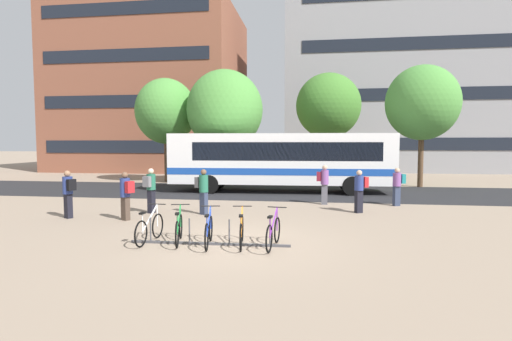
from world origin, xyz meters
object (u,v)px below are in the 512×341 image
street_tree_0 (166,111)px  street_tree_2 (422,103)px  street_tree_1 (225,110)px  commuter_grey_pack_5 (203,188)px  parked_bicycle_white_0 (150,228)px  parked_bicycle_orange_3 (242,232)px  parked_bicycle_blue_2 (209,231)px  street_tree_3 (328,106)px  commuter_black_pack_2 (68,191)px  city_bus (279,160)px  parked_bicycle_purple_4 (273,233)px  commuter_red_pack_3 (126,193)px  parked_bicycle_green_1 (179,229)px  commuter_red_pack_0 (360,188)px  commuter_grey_pack_1 (151,187)px  commuter_teal_pack_4 (398,184)px  commuter_maroon_pack_6 (324,182)px

street_tree_0 → street_tree_2: size_ratio=0.96×
street_tree_1 → commuter_grey_pack_5: bearing=-81.8°
parked_bicycle_white_0 → parked_bicycle_orange_3: bearing=-87.8°
parked_bicycle_blue_2 → street_tree_0: bearing=15.4°
street_tree_1 → parked_bicycle_orange_3: bearing=-75.9°
street_tree_3 → commuter_black_pack_2: bearing=-121.0°
city_bus → parked_bicycle_purple_4: (0.80, -11.59, -1.39)m
commuter_black_pack_2 → street_tree_0: 13.94m
parked_bicycle_purple_4 → commuter_red_pack_3: bearing=68.5°
parked_bicycle_white_0 → commuter_grey_pack_5: commuter_grey_pack_5 is taller
parked_bicycle_green_1 → commuter_red_pack_0: 7.68m
parked_bicycle_green_1 → parked_bicycle_orange_3: bearing=-105.4°
city_bus → parked_bicycle_blue_2: (-0.90, -11.65, -1.39)m
parked_bicycle_green_1 → parked_bicycle_orange_3: size_ratio=0.98×
commuter_red_pack_3 → city_bus: bearing=-90.8°
parked_bicycle_blue_2 → street_tree_3: size_ratio=0.22×
parked_bicycle_orange_3 → commuter_grey_pack_1: 6.12m
commuter_grey_pack_1 → commuter_grey_pack_5: 2.07m
parked_bicycle_white_0 → commuter_teal_pack_4: size_ratio=1.05×
commuter_grey_pack_1 → commuter_teal_pack_4: commuter_grey_pack_1 is taller
commuter_red_pack_3 → street_tree_3: (7.55, 16.33, 4.39)m
parked_bicycle_purple_4 → commuter_teal_pack_4: commuter_teal_pack_4 is taller
commuter_red_pack_0 → parked_bicycle_purple_4: bearing=33.5°
parked_bicycle_green_1 → commuter_grey_pack_1: (-2.59, 4.23, 0.62)m
commuter_grey_pack_5 → commuter_red_pack_3: bearing=-118.1°
city_bus → street_tree_0: street_tree_0 is taller
parked_bicycle_blue_2 → commuter_red_pack_3: (-3.74, 2.91, 0.59)m
commuter_grey_pack_1 → street_tree_3: bearing=-13.3°
commuter_red_pack_0 → commuter_teal_pack_4: size_ratio=1.01×
commuter_teal_pack_4 → street_tree_3: 12.73m
city_bus → commuter_black_pack_2: 11.09m
parked_bicycle_orange_3 → commuter_red_pack_0: commuter_red_pack_0 is taller
commuter_red_pack_3 → parked_bicycle_green_1: bearing=163.4°
commuter_black_pack_2 → commuter_maroon_pack_6: commuter_maroon_pack_6 is taller
commuter_red_pack_0 → commuter_grey_pack_1: bearing=-20.9°
city_bus → parked_bicycle_blue_2: city_bus is taller
commuter_red_pack_0 → commuter_grey_pack_1: size_ratio=0.96×
city_bus → street_tree_1: 6.23m
commuter_black_pack_2 → commuter_red_pack_0: bearing=-137.6°
commuter_grey_pack_5 → street_tree_3: street_tree_3 is taller
commuter_black_pack_2 → city_bus: bearing=-100.0°
city_bus → commuter_teal_pack_4: city_bus is taller
parked_bicycle_white_0 → street_tree_3: (5.50, 19.12, 4.98)m
commuter_grey_pack_5 → street_tree_1: size_ratio=0.23×
parked_bicycle_purple_4 → commuter_teal_pack_4: (4.63, 7.51, 0.56)m
commuter_grey_pack_5 → street_tree_0: bearing=145.9°
street_tree_2 → commuter_grey_pack_1: bearing=-139.4°
parked_bicycle_orange_3 → street_tree_2: 18.00m
commuter_red_pack_0 → commuter_red_pack_3: commuter_red_pack_3 is taller
commuter_black_pack_2 → commuter_maroon_pack_6: bearing=-125.3°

